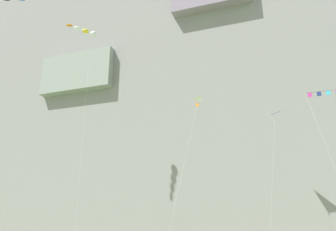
# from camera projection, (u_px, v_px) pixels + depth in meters

# --- Properties ---
(cliff_face) EXTENTS (180.00, 24.62, 64.38)m
(cliff_face) POSITION_uv_depth(u_px,v_px,m) (224.00, 66.00, 66.21)
(cliff_face) COLOR gray
(cliff_face) RESTS_ON ground
(kite_delta_high_center) EXTENTS (2.52, 3.56, 14.66)m
(kite_delta_high_center) POSITION_uv_depth(u_px,v_px,m) (272.00, 120.00, 41.60)
(kite_delta_high_center) COLOR blue
(kite_delta_high_center) RESTS_ON ground
(kite_windsock_low_left) EXTENTS (5.15, 3.89, 30.34)m
(kite_windsock_low_left) POSITION_uv_depth(u_px,v_px,m) (86.00, 32.00, 49.78)
(kite_windsock_low_left) COLOR white
(kite_windsock_low_left) RESTS_ON ground
(kite_banner_high_right) EXTENTS (5.30, 3.81, 14.52)m
(kite_banner_high_right) POSITION_uv_depth(u_px,v_px,m) (333.00, 98.00, 32.57)
(kite_banner_high_right) COLOR black
(kite_banner_high_right) RESTS_ON ground
(kite_delta_far_left) EXTENTS (2.42, 5.59, 15.31)m
(kite_delta_far_left) POSITION_uv_depth(u_px,v_px,m) (193.00, 106.00, 38.64)
(kite_delta_far_left) COLOR white
(kite_delta_far_left) RESTS_ON ground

